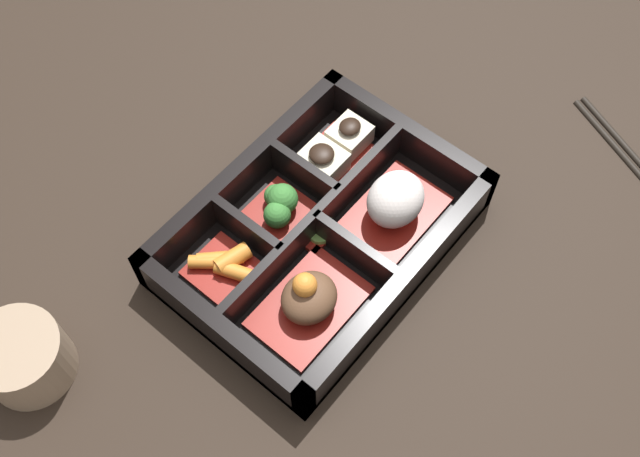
# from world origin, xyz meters

# --- Properties ---
(ground_plane) EXTENTS (3.00, 3.00, 0.00)m
(ground_plane) POSITION_xyz_m (0.00, 0.00, 0.00)
(ground_plane) COLOR black
(bento_base) EXTENTS (0.27, 0.19, 0.01)m
(bento_base) POSITION_xyz_m (0.00, 0.00, 0.01)
(bento_base) COLOR black
(bento_base) RESTS_ON ground_plane
(bento_rim) EXTENTS (0.27, 0.19, 0.05)m
(bento_rim) POSITION_xyz_m (0.00, -0.00, 0.02)
(bento_rim) COLOR black
(bento_rim) RESTS_ON ground_plane
(bowl_rice) EXTENTS (0.10, 0.07, 0.05)m
(bowl_rice) POSITION_xyz_m (-0.06, 0.04, 0.03)
(bowl_rice) COLOR maroon
(bowl_rice) RESTS_ON bento_base
(bowl_stew) EXTENTS (0.10, 0.07, 0.05)m
(bowl_stew) POSITION_xyz_m (0.06, 0.04, 0.03)
(bowl_stew) COLOR maroon
(bowl_stew) RESTS_ON bento_base
(bowl_tofu) EXTENTS (0.08, 0.06, 0.04)m
(bowl_tofu) POSITION_xyz_m (-0.07, -0.04, 0.02)
(bowl_tofu) COLOR maroon
(bowl_tofu) RESTS_ON bento_base
(bowl_greens) EXTENTS (0.06, 0.06, 0.03)m
(bowl_greens) POSITION_xyz_m (0.00, -0.04, 0.02)
(bowl_greens) COLOR maroon
(bowl_greens) RESTS_ON bento_base
(bowl_carrots) EXTENTS (0.06, 0.06, 0.02)m
(bowl_carrots) POSITION_xyz_m (0.08, -0.04, 0.02)
(bowl_carrots) COLOR maroon
(bowl_carrots) RESTS_ON bento_base
(bowl_pickles) EXTENTS (0.04, 0.03, 0.01)m
(bowl_pickles) POSITION_xyz_m (-0.00, -0.01, 0.01)
(bowl_pickles) COLOR maroon
(bowl_pickles) RESTS_ON bento_base
(tea_cup) EXTENTS (0.07, 0.07, 0.05)m
(tea_cup) POSITION_xyz_m (0.25, -0.11, 0.03)
(tea_cup) COLOR gray
(tea_cup) RESTS_ON ground_plane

